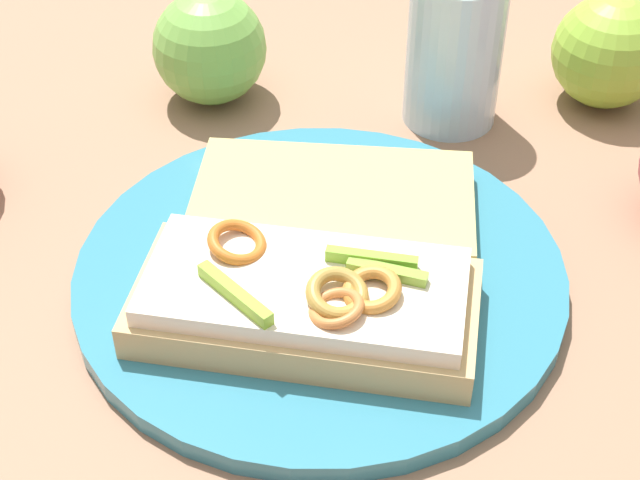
{
  "coord_description": "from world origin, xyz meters",
  "views": [
    {
      "loc": [
        -0.33,
        0.27,
        0.39
      ],
      "look_at": [
        0.0,
        0.0,
        0.03
      ],
      "focal_mm": 54.72,
      "sensor_mm": 36.0,
      "label": 1
    }
  ],
  "objects_px": {
    "sandwich": "(306,300)",
    "bread_slice_side": "(333,205)",
    "drinking_glass": "(454,50)",
    "plate": "(320,274)",
    "apple_3": "(210,48)",
    "apple_2": "(609,52)"
  },
  "relations": [
    {
      "from": "apple_3",
      "to": "bread_slice_side",
      "type": "bearing_deg",
      "value": 169.66
    },
    {
      "from": "sandwich",
      "to": "apple_2",
      "type": "xyz_separation_m",
      "value": [
        0.05,
        -0.32,
        0.01
      ]
    },
    {
      "from": "sandwich",
      "to": "bread_slice_side",
      "type": "relative_size",
      "value": 1.17
    },
    {
      "from": "plate",
      "to": "sandwich",
      "type": "bearing_deg",
      "value": 131.23
    },
    {
      "from": "sandwich",
      "to": "apple_2",
      "type": "distance_m",
      "value": 0.33
    },
    {
      "from": "apple_2",
      "to": "drinking_glass",
      "type": "xyz_separation_m",
      "value": [
        0.06,
        0.1,
        0.01
      ]
    },
    {
      "from": "plate",
      "to": "apple_3",
      "type": "height_order",
      "value": "apple_3"
    },
    {
      "from": "sandwich",
      "to": "bread_slice_side",
      "type": "bearing_deg",
      "value": -89.65
    },
    {
      "from": "apple_2",
      "to": "apple_3",
      "type": "distance_m",
      "value": 0.29
    },
    {
      "from": "plate",
      "to": "apple_3",
      "type": "distance_m",
      "value": 0.22
    },
    {
      "from": "bread_slice_side",
      "to": "plate",
      "type": "bearing_deg",
      "value": 85.28
    },
    {
      "from": "apple_2",
      "to": "bread_slice_side",
      "type": "bearing_deg",
      "value": 88.05
    },
    {
      "from": "sandwich",
      "to": "apple_3",
      "type": "xyz_separation_m",
      "value": [
        0.24,
        -0.1,
        0.01
      ]
    },
    {
      "from": "sandwich",
      "to": "bread_slice_side",
      "type": "height_order",
      "value": "sandwich"
    },
    {
      "from": "sandwich",
      "to": "apple_2",
      "type": "bearing_deg",
      "value": -121.38
    },
    {
      "from": "drinking_glass",
      "to": "plate",
      "type": "bearing_deg",
      "value": 112.7
    },
    {
      "from": "plate",
      "to": "drinking_glass",
      "type": "height_order",
      "value": "drinking_glass"
    },
    {
      "from": "apple_3",
      "to": "drinking_glass",
      "type": "height_order",
      "value": "drinking_glass"
    },
    {
      "from": "sandwich",
      "to": "bread_slice_side",
      "type": "xyz_separation_m",
      "value": [
        0.06,
        -0.07,
        -0.01
      ]
    },
    {
      "from": "drinking_glass",
      "to": "bread_slice_side",
      "type": "bearing_deg",
      "value": 107.54
    },
    {
      "from": "bread_slice_side",
      "to": "apple_2",
      "type": "xyz_separation_m",
      "value": [
        -0.01,
        -0.25,
        0.02
      ]
    },
    {
      "from": "apple_3",
      "to": "drinking_glass",
      "type": "distance_m",
      "value": 0.18
    }
  ]
}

